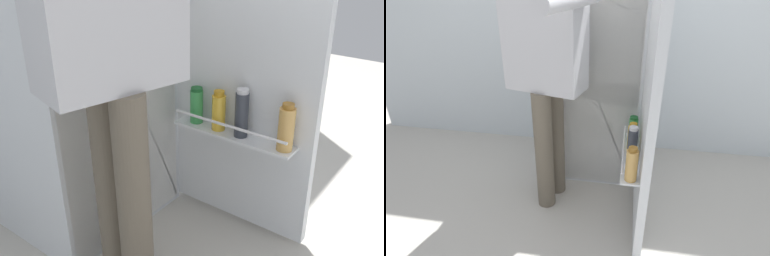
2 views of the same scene
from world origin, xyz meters
TOP-DOWN VIEW (x-y plane):
  - ground_plane at (0.00, 0.00)m, footprint 6.91×6.91m
  - refrigerator at (0.03, 0.51)m, footprint 0.74×1.30m
  - person at (-0.23, 0.04)m, footprint 0.57×0.83m

SIDE VIEW (x-z plane):
  - ground_plane at x=0.00m, z-range 0.00..0.00m
  - refrigerator at x=0.03m, z-range 0.00..1.65m
  - person at x=-0.23m, z-range 0.17..1.84m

